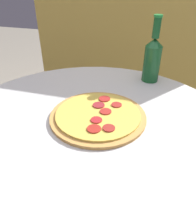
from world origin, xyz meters
name	(u,v)px	position (x,y,z in m)	size (l,w,h in m)	color
table	(92,163)	(0.00, 0.00, 0.57)	(0.91, 0.91, 0.73)	silver
fence_panel	(134,43)	(0.00, 0.88, 0.73)	(1.31, 0.04, 1.47)	gold
pizza	(98,115)	(0.01, 0.04, 0.74)	(0.30, 0.30, 0.02)	#C68E47
beer_bottle	(153,58)	(0.14, 0.36, 0.83)	(0.07, 0.07, 0.25)	#195628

